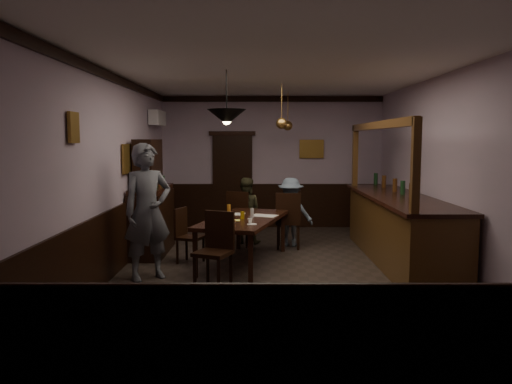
{
  "coord_description": "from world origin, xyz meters",
  "views": [
    {
      "loc": [
        -0.33,
        -7.4,
        2.01
      ],
      "look_at": [
        -0.35,
        0.78,
        1.15
      ],
      "focal_mm": 35.0,
      "sensor_mm": 36.0,
      "label": 1
    }
  ],
  "objects_px": {
    "dining_table": "(244,222)",
    "bar_counter": "(398,227)",
    "person_seated_right": "(291,212)",
    "pendant_brass_far": "(288,126)",
    "chair_side": "(186,233)",
    "coffee_cup": "(250,221)",
    "chair_far_left": "(240,216)",
    "sideboard": "(151,208)",
    "pendant_iron": "(227,117)",
    "chair_near": "(216,246)",
    "soda_can": "(242,215)",
    "pendant_brass_mid": "(282,123)",
    "chair_far_right": "(288,218)",
    "person_seated_left": "(245,210)",
    "person_standing": "(148,212)"
  },
  "relations": [
    {
      "from": "dining_table",
      "to": "chair_far_right",
      "type": "xyz_separation_m",
      "value": [
        0.79,
        1.09,
        -0.11
      ]
    },
    {
      "from": "sideboard",
      "to": "pendant_iron",
      "type": "height_order",
      "value": "pendant_iron"
    },
    {
      "from": "chair_side",
      "to": "sideboard",
      "type": "bearing_deg",
      "value": 66.49
    },
    {
      "from": "coffee_cup",
      "to": "pendant_brass_far",
      "type": "bearing_deg",
      "value": 92.07
    },
    {
      "from": "chair_far_left",
      "to": "bar_counter",
      "type": "height_order",
      "value": "bar_counter"
    },
    {
      "from": "soda_can",
      "to": "chair_far_left",
      "type": "bearing_deg",
      "value": 93.36
    },
    {
      "from": "soda_can",
      "to": "pendant_brass_far",
      "type": "xyz_separation_m",
      "value": [
        0.87,
        2.58,
        1.49
      ]
    },
    {
      "from": "dining_table",
      "to": "chair_side",
      "type": "bearing_deg",
      "value": 176.1
    },
    {
      "from": "sideboard",
      "to": "dining_table",
      "type": "bearing_deg",
      "value": -24.27
    },
    {
      "from": "chair_side",
      "to": "coffee_cup",
      "type": "relative_size",
      "value": 11.24
    },
    {
      "from": "dining_table",
      "to": "person_standing",
      "type": "distance_m",
      "value": 1.66
    },
    {
      "from": "person_seated_left",
      "to": "bar_counter",
      "type": "height_order",
      "value": "bar_counter"
    },
    {
      "from": "person_standing",
      "to": "sideboard",
      "type": "xyz_separation_m",
      "value": [
        -0.31,
        1.66,
        -0.17
      ]
    },
    {
      "from": "person_seated_right",
      "to": "pendant_brass_far",
      "type": "height_order",
      "value": "pendant_brass_far"
    },
    {
      "from": "chair_far_right",
      "to": "sideboard",
      "type": "relative_size",
      "value": 0.52
    },
    {
      "from": "chair_far_left",
      "to": "pendant_iron",
      "type": "height_order",
      "value": "pendant_iron"
    },
    {
      "from": "pendant_brass_far",
      "to": "person_seated_right",
      "type": "bearing_deg",
      "value": -90.02
    },
    {
      "from": "chair_side",
      "to": "soda_can",
      "type": "height_order",
      "value": "chair_side"
    },
    {
      "from": "chair_far_left",
      "to": "person_seated_left",
      "type": "bearing_deg",
      "value": -84.0
    },
    {
      "from": "chair_far_left",
      "to": "pendant_brass_mid",
      "type": "distance_m",
      "value": 1.91
    },
    {
      "from": "sideboard",
      "to": "pendant_brass_far",
      "type": "height_order",
      "value": "pendant_brass_far"
    },
    {
      "from": "person_standing",
      "to": "person_seated_right",
      "type": "distance_m",
      "value": 3.19
    },
    {
      "from": "chair_far_left",
      "to": "pendant_brass_mid",
      "type": "relative_size",
      "value": 1.29
    },
    {
      "from": "chair_far_right",
      "to": "person_seated_left",
      "type": "xyz_separation_m",
      "value": [
        -0.8,
        0.52,
        0.07
      ]
    },
    {
      "from": "chair_near",
      "to": "coffee_cup",
      "type": "height_order",
      "value": "chair_near"
    },
    {
      "from": "dining_table",
      "to": "person_seated_left",
      "type": "relative_size",
      "value": 1.86
    },
    {
      "from": "sideboard",
      "to": "bar_counter",
      "type": "height_order",
      "value": "bar_counter"
    },
    {
      "from": "dining_table",
      "to": "pendant_iron",
      "type": "height_order",
      "value": "pendant_iron"
    },
    {
      "from": "chair_side",
      "to": "sideboard",
      "type": "height_order",
      "value": "sideboard"
    },
    {
      "from": "chair_far_right",
      "to": "pendant_brass_far",
      "type": "xyz_separation_m",
      "value": [
        0.06,
        1.38,
        1.72
      ]
    },
    {
      "from": "dining_table",
      "to": "pendant_iron",
      "type": "bearing_deg",
      "value": -105.78
    },
    {
      "from": "chair_far_left",
      "to": "person_seated_left",
      "type": "xyz_separation_m",
      "value": [
        0.09,
        0.27,
        0.07
      ]
    },
    {
      "from": "chair_near",
      "to": "coffee_cup",
      "type": "relative_size",
      "value": 12.86
    },
    {
      "from": "chair_side",
      "to": "pendant_brass_far",
      "type": "bearing_deg",
      "value": -16.58
    },
    {
      "from": "coffee_cup",
      "to": "person_standing",
      "type": "bearing_deg",
      "value": -151.27
    },
    {
      "from": "chair_far_right",
      "to": "pendant_iron",
      "type": "bearing_deg",
      "value": 66.06
    },
    {
      "from": "pendant_brass_far",
      "to": "dining_table",
      "type": "bearing_deg",
      "value": -109.1
    },
    {
      "from": "chair_far_left",
      "to": "coffee_cup",
      "type": "distance_m",
      "value": 1.95
    },
    {
      "from": "pendant_brass_mid",
      "to": "chair_far_left",
      "type": "bearing_deg",
      "value": 156.3
    },
    {
      "from": "bar_counter",
      "to": "chair_far_left",
      "type": "bearing_deg",
      "value": 155.34
    },
    {
      "from": "dining_table",
      "to": "chair_near",
      "type": "bearing_deg",
      "value": -105.29
    },
    {
      "from": "chair_side",
      "to": "person_seated_left",
      "type": "xyz_separation_m",
      "value": [
        0.93,
        1.55,
        0.15
      ]
    },
    {
      "from": "chair_near",
      "to": "pendant_brass_far",
      "type": "distance_m",
      "value": 4.29
    },
    {
      "from": "dining_table",
      "to": "pendant_iron",
      "type": "relative_size",
      "value": 3.07
    },
    {
      "from": "dining_table",
      "to": "pendant_brass_mid",
      "type": "distance_m",
      "value": 2.01
    },
    {
      "from": "person_standing",
      "to": "sideboard",
      "type": "relative_size",
      "value": 0.97
    },
    {
      "from": "dining_table",
      "to": "bar_counter",
      "type": "xyz_separation_m",
      "value": [
        2.55,
        0.13,
        -0.1
      ]
    },
    {
      "from": "dining_table",
      "to": "chair_near",
      "type": "height_order",
      "value": "chair_near"
    },
    {
      "from": "chair_near",
      "to": "pendant_brass_mid",
      "type": "distance_m",
      "value": 3.03
    },
    {
      "from": "sideboard",
      "to": "pendant_iron",
      "type": "bearing_deg",
      "value": -46.51
    }
  ]
}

